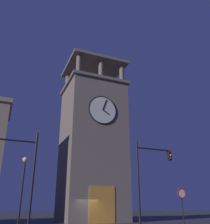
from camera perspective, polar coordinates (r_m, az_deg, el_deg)
name	(u,v)px	position (r m, az deg, el deg)	size (l,w,h in m)	color
ground_plane	(90,224)	(28.55, -3.49, -24.33)	(200.00, 200.00, 0.00)	#424247
clocktower	(92,145)	(34.46, -2.91, -7.56)	(8.35, 7.86, 25.00)	#75665B
traffic_signal_near	(13,164)	(18.44, -20.24, -11.11)	(4.63, 0.41, 6.82)	black
traffic_signal_mid	(148,171)	(19.82, 9.92, -13.29)	(3.20, 0.41, 6.55)	black
street_lamp	(23,178)	(21.50, -18.25, -14.27)	(0.44, 0.44, 5.54)	black
no_horn_sign	(182,197)	(21.08, 17.18, -18.10)	(0.78, 0.14, 3.09)	black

